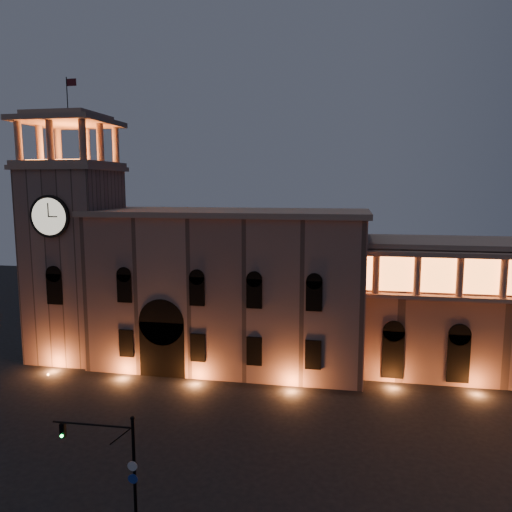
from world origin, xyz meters
name	(u,v)px	position (x,y,z in m)	size (l,w,h in m)	color
ground	(186,466)	(0.00, 0.00, 0.00)	(160.00, 160.00, 0.00)	black
government_building	(229,288)	(-2.08, 21.93, 8.77)	(30.80, 12.80, 17.60)	#8D695C
clock_tower	(75,252)	(-20.50, 20.98, 12.50)	(9.80, 9.80, 32.40)	#8D695C
traffic_light	(120,470)	(-1.58, -7.12, 3.78)	(5.25, 0.60, 7.20)	black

